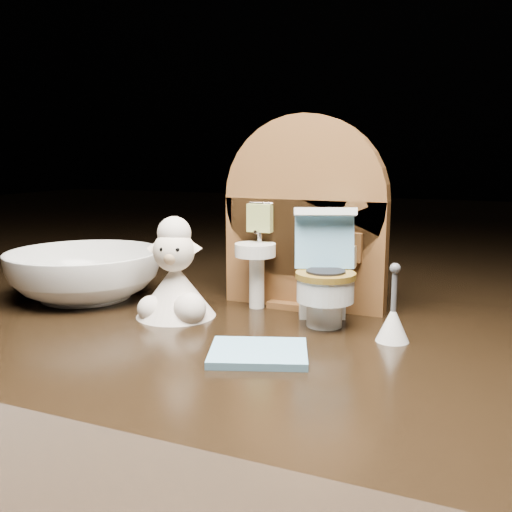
% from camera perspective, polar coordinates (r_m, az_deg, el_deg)
% --- Properties ---
extents(backdrop_panel, '(0.13, 0.05, 0.15)m').
position_cam_1_polar(backdrop_panel, '(0.45, 4.73, 3.14)').
color(backdrop_panel, brown).
rests_on(backdrop_panel, ground).
extents(toy_toilet, '(0.05, 0.06, 0.08)m').
position_cam_1_polar(toy_toilet, '(0.41, 6.84, -2.54)').
color(toy_toilet, white).
rests_on(toy_toilet, ground).
extents(bath_mat, '(0.07, 0.07, 0.00)m').
position_cam_1_polar(bath_mat, '(0.35, 0.24, -9.66)').
color(bath_mat, '#6BA6CA').
rests_on(bath_mat, ground).
extents(toilet_brush, '(0.02, 0.02, 0.05)m').
position_cam_1_polar(toilet_brush, '(0.38, 13.52, -6.33)').
color(toilet_brush, white).
rests_on(toilet_brush, ground).
extents(plush_lamb, '(0.06, 0.06, 0.08)m').
position_cam_1_polar(plush_lamb, '(0.43, -8.08, -2.56)').
color(plush_lamb, beige).
rests_on(plush_lamb, ground).
extents(ceramic_bowl, '(0.15, 0.15, 0.04)m').
position_cam_1_polar(ceramic_bowl, '(0.50, -16.72, -1.79)').
color(ceramic_bowl, white).
rests_on(ceramic_bowl, ground).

